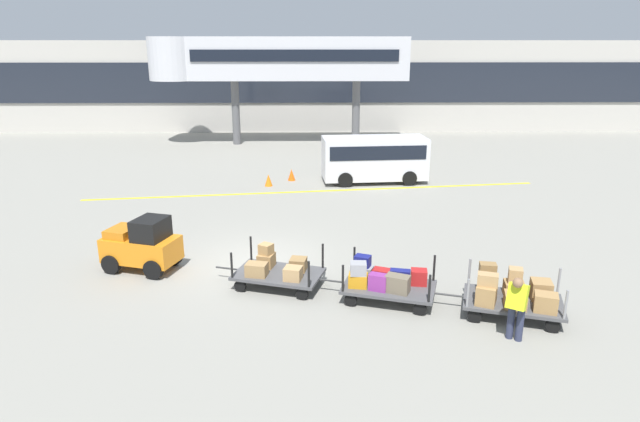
% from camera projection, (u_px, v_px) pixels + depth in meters
% --- Properties ---
extents(ground_plane, '(120.00, 120.00, 0.00)m').
position_uv_depth(ground_plane, '(254.00, 263.00, 16.44)').
color(ground_plane, gray).
extents(apron_lead_line, '(19.93, 2.80, 0.01)m').
position_uv_depth(apron_lead_line, '(318.00, 191.00, 24.33)').
color(apron_lead_line, yellow).
rests_on(apron_lead_line, ground_plane).
extents(terminal_building, '(54.12, 2.51, 6.43)m').
position_uv_depth(terminal_building, '(288.00, 86.00, 40.30)').
color(terminal_building, '#BCB7AD').
rests_on(terminal_building, ground_plane).
extents(jet_bridge, '(16.03, 3.00, 6.64)m').
position_uv_depth(jet_bridge, '(268.00, 60.00, 33.96)').
color(jet_bridge, silver).
rests_on(jet_bridge, ground_plane).
extents(baggage_tug, '(2.33, 1.74, 1.58)m').
position_uv_depth(baggage_tug, '(142.00, 245.00, 15.78)').
color(baggage_tug, orange).
rests_on(baggage_tug, ground_plane).
extents(baggage_cart_lead, '(3.08, 2.01, 1.10)m').
position_uv_depth(baggage_cart_lead, '(277.00, 270.00, 14.77)').
color(baggage_cart_lead, '#4C4C4F').
rests_on(baggage_cart_lead, ground_plane).
extents(baggage_cart_middle, '(3.08, 2.01, 1.10)m').
position_uv_depth(baggage_cart_middle, '(384.00, 281.00, 13.99)').
color(baggage_cart_middle, '#4C4C4F').
rests_on(baggage_cart_middle, ground_plane).
extents(baggage_cart_tail, '(3.08, 2.01, 1.16)m').
position_uv_depth(baggage_cart_tail, '(512.00, 294.00, 13.14)').
color(baggage_cart_tail, '#4C4C4F').
rests_on(baggage_cart_tail, ground_plane).
extents(baggage_handler, '(0.57, 0.57, 1.56)m').
position_uv_depth(baggage_handler, '(517.00, 305.00, 11.93)').
color(baggage_handler, '#2D334C').
rests_on(baggage_handler, ground_plane).
extents(shuttle_van, '(4.94, 2.30, 2.10)m').
position_uv_depth(shuttle_van, '(374.00, 156.00, 25.65)').
color(shuttle_van, silver).
rests_on(shuttle_van, ground_plane).
extents(safety_cone_near, '(0.36, 0.36, 0.55)m').
position_uv_depth(safety_cone_near, '(292.00, 175.00, 26.15)').
color(safety_cone_near, '#EA590F').
rests_on(safety_cone_near, ground_plane).
extents(safety_cone_far, '(0.36, 0.36, 0.55)m').
position_uv_depth(safety_cone_far, '(269.00, 180.00, 25.13)').
color(safety_cone_far, orange).
rests_on(safety_cone_far, ground_plane).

